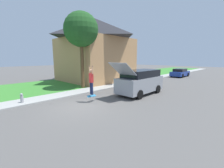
{
  "coord_description": "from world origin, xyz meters",
  "views": [
    {
      "loc": [
        8.01,
        -5.35,
        3.1
      ],
      "look_at": [
        0.25,
        2.68,
        1.18
      ],
      "focal_mm": 24.0,
      "sensor_mm": 36.0,
      "label": 1
    }
  ],
  "objects": [
    {
      "name": "sidewalk",
      "position": [
        -3.6,
        6.0,
        0.05
      ],
      "size": [
        1.8,
        80.0,
        0.1
      ],
      "color": "#9E9E99",
      "rests_on": "ground_plane"
    },
    {
      "name": "lawn",
      "position": [
        -8.0,
        6.0,
        0.04
      ],
      "size": [
        10.0,
        80.0,
        0.08
      ],
      "color": "#387F2D",
      "rests_on": "ground_plane"
    },
    {
      "name": "skateboard",
      "position": [
        -0.35,
        1.18,
        0.42
      ],
      "size": [
        0.24,
        0.79,
        0.23
      ],
      "color": "#236B99",
      "rests_on": "ground_plane"
    },
    {
      "name": "suv_parked",
      "position": [
        0.84,
        5.61,
        1.12
      ],
      "size": [
        2.1,
        5.4,
        2.8
      ],
      "color": "gray",
      "rests_on": "ground_plane"
    },
    {
      "name": "car_down_street",
      "position": [
        -1.34,
        21.05,
        0.68
      ],
      "size": [
        1.97,
        4.39,
        1.38
      ],
      "color": "navy",
      "rests_on": "ground_plane"
    },
    {
      "name": "fire_hydrant",
      "position": [
        -3.33,
        -2.51,
        0.42
      ],
      "size": [
        0.2,
        0.2,
        0.66
      ],
      "color": "#99999E",
      "rests_on": "sidewalk"
    },
    {
      "name": "lawn_tree_near",
      "position": [
        -4.87,
        3.6,
        5.85
      ],
      "size": [
        3.4,
        3.4,
        7.53
      ],
      "color": "brown",
      "rests_on": "lawn"
    },
    {
      "name": "ground_plane",
      "position": [
        0.0,
        0.0,
        0.0
      ],
      "size": [
        120.0,
        120.0,
        0.0
      ],
      "primitive_type": "plane",
      "color": "#54514F"
    },
    {
      "name": "skateboarder",
      "position": [
        -0.22,
        1.08,
        1.64
      ],
      "size": [
        0.41,
        0.24,
        2.05
      ],
      "color": "#192347",
      "rests_on": "ground_plane"
    },
    {
      "name": "house",
      "position": [
        -8.43,
        8.27,
        4.43
      ],
      "size": [
        9.14,
        8.99,
        8.34
      ],
      "color": "tan",
      "rests_on": "lawn"
    }
  ]
}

